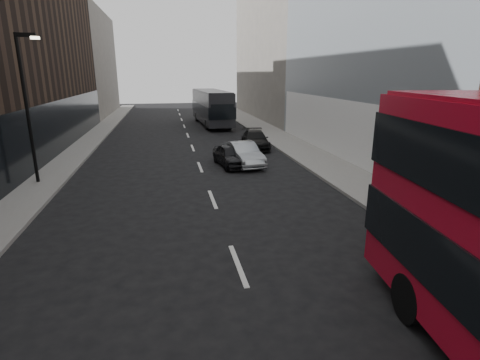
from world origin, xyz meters
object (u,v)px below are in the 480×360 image
car_a (231,155)px  car_c (255,140)px  grey_bus (212,107)px  car_b (243,154)px  street_lamp (27,100)px

car_a → car_c: size_ratio=0.86×
grey_bus → car_a: 18.52m
car_a → car_c: bearing=54.2°
car_b → car_c: (1.92, 4.95, -0.05)m
street_lamp → car_c: (12.78, 7.03, -3.54)m
car_b → car_c: size_ratio=0.95×
car_a → car_b: bearing=-2.0°
grey_bus → car_b: (-0.34, -18.37, -1.25)m
street_lamp → car_a: (10.09, 2.00, -3.53)m
street_lamp → car_a: size_ratio=1.84×
street_lamp → car_b: street_lamp is taller
car_b → car_c: car_b is taller
car_b → car_c: 5.31m
street_lamp → car_c: size_ratio=1.59×
car_a → car_b: size_ratio=0.91×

